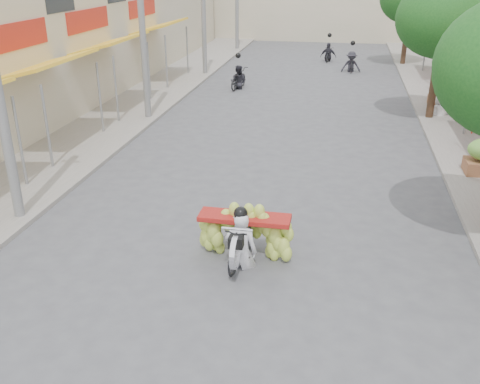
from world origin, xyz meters
The scene contains 12 objects.
ground centered at (0.00, 0.00, 0.00)m, with size 120.00×120.00×0.00m, color #4F5054.
sidewalk_left centered at (-7.00, 15.00, 0.06)m, with size 4.00×60.00×0.12m, color gray.
sidewalk_right centered at (7.00, 15.00, 0.06)m, with size 4.00×60.00×0.12m, color gray.
shophouse_row_left centered at (-11.98, 13.98, 3.00)m, with size 9.77×40.00×6.00m.
utility_pole_mid centered at (-5.40, 12.00, 4.03)m, with size 0.60×0.24×8.00m.
street_tree_mid centered at (5.40, 14.00, 3.78)m, with size 3.40×3.40×5.25m.
produce_crate_far centered at (6.20, 16.00, 0.71)m, with size 1.20×0.88×1.16m.
banana_motorbike centered at (0.20, 2.12, 0.74)m, with size 2.20×1.81×2.22m.
pedestrian centered at (5.85, 14.33, 1.05)m, with size 1.07×0.91×1.86m.
bg_motorbike_a centered at (-2.99, 18.07, 0.73)m, with size 0.91×1.81×1.95m.
bg_motorbike_b centered at (2.38, 23.39, 0.86)m, with size 1.08×1.60×1.95m.
bg_motorbike_c centered at (1.01, 26.57, 0.84)m, with size 1.02×1.45×1.95m.
Camera 1 is at (1.96, -7.34, 5.72)m, focal length 40.00 mm.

